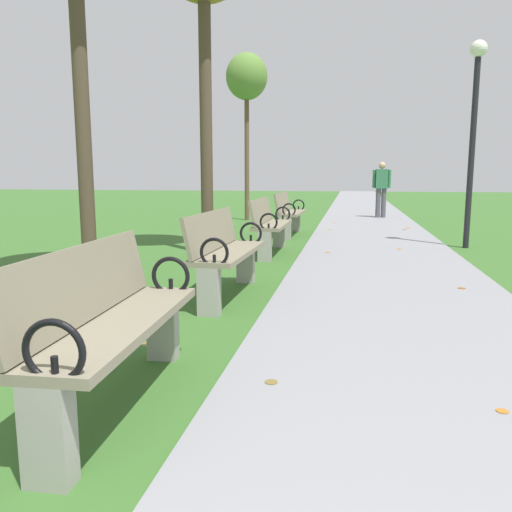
# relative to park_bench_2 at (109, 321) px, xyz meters

# --- Properties ---
(paved_walkway) EXTENTS (2.49, 44.00, 0.02)m
(paved_walkway) POSITION_rel_park_bench_2_xyz_m (1.75, 15.08, -0.48)
(paved_walkway) COLOR gray
(paved_walkway) RESTS_ON ground
(park_bench_2) EXTENTS (0.54, 1.62, 0.90)m
(park_bench_2) POSITION_rel_park_bench_2_xyz_m (0.00, 0.00, 0.00)
(park_bench_2) COLOR gray
(park_bench_2) RESTS_ON ground
(park_bench_3) EXTENTS (0.51, 1.61, 0.90)m
(park_bench_3) POSITION_rel_park_bench_2_xyz_m (-0.00, 2.61, 0.00)
(park_bench_3) COLOR gray
(park_bench_3) RESTS_ON ground
(park_bench_4) EXTENTS (0.48, 1.60, 0.90)m
(park_bench_4) POSITION_rel_park_bench_2_xyz_m (-0.00, 5.59, 0.00)
(park_bench_4) COLOR gray
(park_bench_4) RESTS_ON ground
(park_bench_5) EXTENTS (0.51, 1.61, 0.90)m
(park_bench_5) POSITION_rel_park_bench_2_xyz_m (-0.00, 8.20, 0.00)
(park_bench_5) COLOR gray
(park_bench_5) RESTS_ON ground
(tree_3) EXTENTS (1.13, 1.13, 4.53)m
(tree_3) POSITION_rel_park_bench_2_xyz_m (-1.60, 11.61, 3.35)
(tree_3) COLOR brown
(tree_3) RESTS_ON ground
(pedestrian_walking) EXTENTS (0.53, 0.23, 1.62)m
(pedestrian_walking) POSITION_rel_park_bench_2_xyz_m (2.16, 12.97, 0.44)
(pedestrian_walking) COLOR #4C4C56
(pedestrian_walking) RESTS_ON paved_walkway
(lamp_post) EXTENTS (0.28, 0.28, 3.48)m
(lamp_post) POSITION_rel_park_bench_2_xyz_m (3.30, 6.89, 1.82)
(lamp_post) COLOR black
(lamp_post) RESTS_ON ground
(scattered_leaves) EXTENTS (4.71, 15.57, 0.02)m
(scattered_leaves) POSITION_rel_park_bench_2_xyz_m (0.80, 4.33, -0.47)
(scattered_leaves) COLOR #AD6B23
(scattered_leaves) RESTS_ON ground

